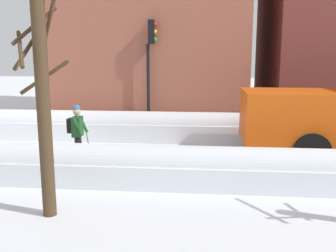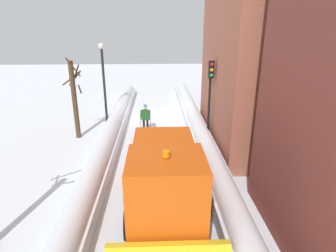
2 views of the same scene
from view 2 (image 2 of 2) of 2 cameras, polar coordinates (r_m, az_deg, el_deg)
ground_plane at (r=11.15m, az=-2.58°, el=-14.78°), size 80.00×80.00×0.00m
snowbank_left at (r=11.12m, az=10.77°, el=-12.01°), size 1.10×36.00×1.15m
snowbank_right at (r=11.20m, az=-15.95°, el=-12.57°), size 1.10×36.00×1.06m
plow_truck at (r=9.62m, az=-0.64°, el=-10.44°), size 3.20×5.98×3.12m
skier at (r=17.32m, az=-4.60°, el=1.86°), size 0.62×1.80×1.81m
traffic_light_pole at (r=15.26m, az=8.57°, el=7.83°), size 0.28×0.42×4.59m
street_lamp at (r=19.35m, az=-13.00°, el=10.42°), size 0.40×0.40×5.26m
bare_tree_near at (r=16.95m, az=-18.43°, el=5.34°), size 1.16×1.11×4.74m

